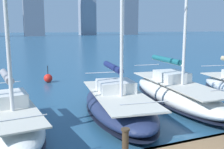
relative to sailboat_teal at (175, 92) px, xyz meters
The scene contains 6 objects.
city_skyline 155.87m from the sailboat_teal, 93.67° to the right, with size 167.56×22.22×54.98m.
sailboat_teal is the anchor object (origin of this frame).
sailboat_navy 4.05m from the sailboat_teal, 10.09° to the left, with size 3.95×7.99×12.39m.
sailboat_grey 9.05m from the sailboat_teal, ahead, with size 2.91×6.80×11.56m.
mooring_post 8.26m from the sailboat_teal, 43.77° to the left, with size 0.26×0.26×0.91m.
channel_buoy 11.05m from the sailboat_teal, 58.12° to the right, with size 0.70×0.70×1.40m.
Camera 1 is at (5.18, 5.48, 4.41)m, focal length 42.00 mm.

